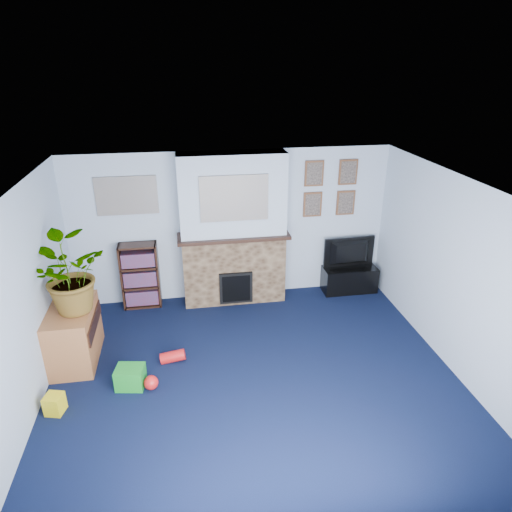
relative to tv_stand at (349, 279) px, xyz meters
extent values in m
cube|color=black|center=(-1.95, -2.03, -0.23)|extent=(5.00, 4.50, 0.01)
cube|color=white|center=(-1.95, -2.03, 2.17)|extent=(5.00, 4.50, 0.01)
cube|color=#AEBED3|center=(-1.95, 0.22, 0.97)|extent=(5.00, 0.04, 2.40)
cube|color=#AEBED3|center=(-1.95, -4.28, 0.97)|extent=(5.00, 0.04, 2.40)
cube|color=#AEBED3|center=(-4.45, -2.03, 0.97)|extent=(0.04, 4.50, 2.40)
cube|color=#AEBED3|center=(0.55, -2.03, 0.97)|extent=(0.04, 4.50, 2.40)
cube|color=brown|center=(-1.95, 0.02, 0.33)|extent=(1.60, 0.40, 1.10)
cube|color=brown|center=(-1.95, 0.02, 1.52)|extent=(1.60, 0.40, 1.30)
cube|color=brown|center=(-1.95, -0.01, 0.90)|extent=(1.72, 0.50, 0.05)
cube|color=brown|center=(-1.95, -0.19, 0.10)|extent=(0.52, 0.08, 0.52)
cube|color=brown|center=(-1.95, -0.23, 0.10)|extent=(0.44, 0.02, 0.44)
cube|color=gray|center=(-1.95, -0.19, 1.55)|extent=(1.00, 0.03, 0.68)
cube|color=gray|center=(-3.50, 0.21, 1.55)|extent=(0.90, 0.03, 0.58)
cube|color=brown|center=(-0.65, 0.20, 1.77)|extent=(0.30, 0.03, 0.40)
cube|color=brown|center=(-0.10, 0.20, 1.77)|extent=(0.30, 0.03, 0.40)
cube|color=brown|center=(-0.65, 0.20, 1.27)|extent=(0.30, 0.03, 0.40)
cube|color=brown|center=(-0.10, 0.20, 1.27)|extent=(0.30, 0.03, 0.40)
cube|color=black|center=(0.00, 0.00, 0.00)|extent=(0.90, 0.38, 0.43)
imported|color=black|center=(0.00, 0.02, 0.45)|extent=(0.88, 0.16, 0.50)
cube|color=black|center=(-3.42, 0.20, 0.30)|extent=(0.58, 0.02, 1.05)
cube|color=black|center=(-3.69, 0.07, 0.30)|extent=(0.03, 0.28, 1.05)
cube|color=black|center=(-3.14, 0.07, 0.30)|extent=(0.03, 0.28, 1.05)
cube|color=black|center=(-3.42, 0.07, -0.21)|extent=(0.56, 0.28, 0.03)
cube|color=black|center=(-3.42, 0.07, 0.12)|extent=(0.56, 0.28, 0.03)
cube|color=black|center=(-3.42, 0.07, 0.46)|extent=(0.56, 0.28, 0.03)
cube|color=black|center=(-3.42, 0.07, 0.81)|extent=(0.56, 0.28, 0.03)
cube|color=black|center=(-3.42, 0.06, -0.05)|extent=(0.50, 0.22, 0.24)
cube|color=black|center=(-3.42, 0.06, 0.28)|extent=(0.50, 0.22, 0.24)
cube|color=black|center=(-3.42, 0.06, 0.59)|extent=(0.50, 0.22, 0.22)
cube|color=#A15E33|center=(-4.19, -1.24, 0.12)|extent=(0.54, 0.97, 0.76)
imported|color=#26661E|center=(-4.14, -1.29, 1.01)|extent=(1.09, 1.03, 0.96)
cube|color=gold|center=(-1.96, -0.03, 1.00)|extent=(0.10, 0.06, 0.13)
cylinder|color=#B2BFC6|center=(-1.67, -0.03, 1.01)|extent=(0.05, 0.05, 0.17)
sphere|color=gray|center=(-2.58, -0.03, 0.99)|extent=(0.12, 0.12, 0.12)
cylinder|color=yellow|center=(-1.32, -0.03, 0.99)|extent=(0.06, 0.06, 0.12)
cube|color=#198C26|center=(-3.45, -1.92, -0.08)|extent=(0.37, 0.32, 0.26)
sphere|color=red|center=(-3.21, -2.01, -0.14)|extent=(0.18, 0.18, 0.18)
cube|color=yellow|center=(-4.25, -2.23, -0.12)|extent=(0.23, 0.23, 0.23)
cylinder|color=red|center=(-2.95, -1.50, -0.15)|extent=(0.33, 0.15, 0.19)
camera|label=1|loc=(-2.69, -6.53, 3.45)|focal=32.00mm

